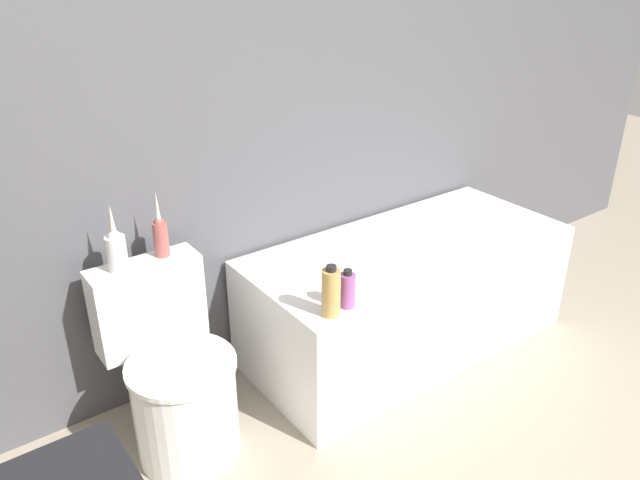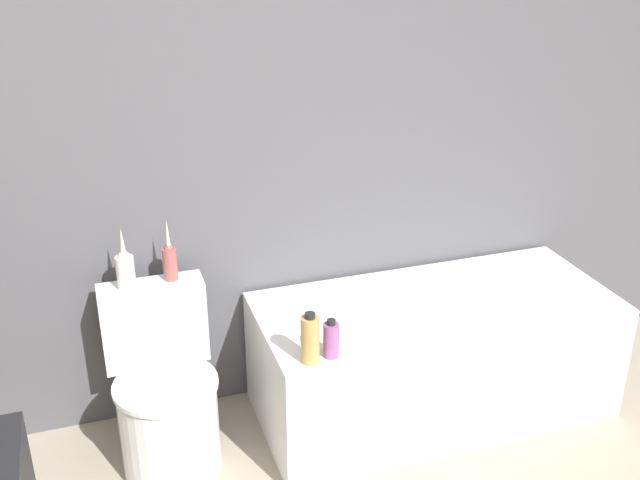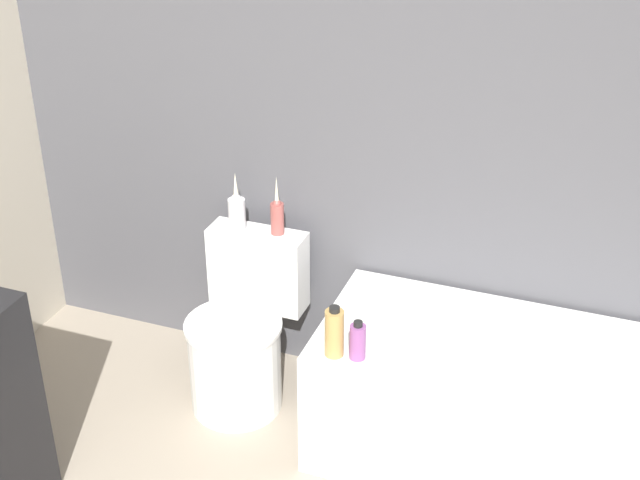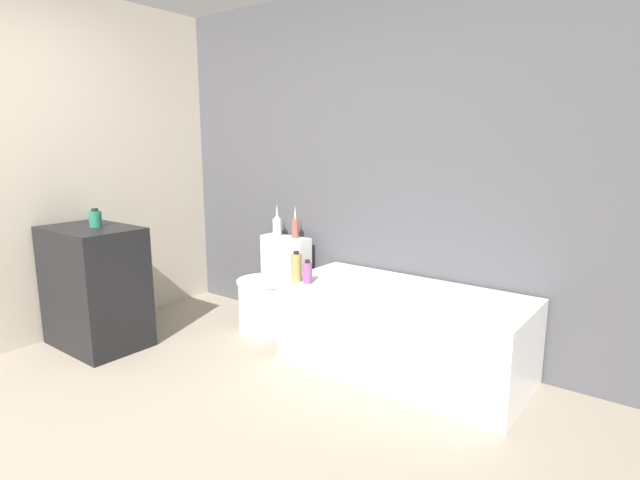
% 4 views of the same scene
% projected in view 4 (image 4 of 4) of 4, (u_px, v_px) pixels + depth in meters
% --- Properties ---
extents(ground_plane, '(12.00, 12.00, 0.00)m').
position_uv_depth(ground_plane, '(72.00, 467.00, 2.33)').
color(ground_plane, gray).
extents(wall_back_tiled, '(6.40, 0.06, 2.60)m').
position_uv_depth(wall_back_tiled, '(346.00, 167.00, 3.82)').
color(wall_back_tiled, '#4C4C51').
rests_on(wall_back_tiled, ground_plane).
extents(wall_left_painted, '(0.06, 6.40, 2.60)m').
position_uv_depth(wall_left_painted, '(50.00, 168.00, 3.70)').
color(wall_left_painted, beige).
rests_on(wall_left_painted, ground_plane).
extents(bathtub, '(1.59, 0.70, 0.56)m').
position_uv_depth(bathtub, '(403.00, 330.00, 3.27)').
color(bathtub, white).
rests_on(bathtub, ground).
extents(toilet, '(0.43, 0.56, 0.73)m').
position_uv_depth(toilet, '(270.00, 293.00, 3.99)').
color(toilet, white).
rests_on(toilet, ground).
extents(vanity_counter, '(0.72, 0.49, 0.89)m').
position_uv_depth(vanity_counter, '(95.00, 287.00, 3.66)').
color(vanity_counter, black).
rests_on(vanity_counter, ground).
extents(soap_bottle_glass, '(0.09, 0.09, 0.13)m').
position_uv_depth(soap_bottle_glass, '(95.00, 219.00, 3.58)').
color(soap_bottle_glass, '#267259').
rests_on(soap_bottle_glass, vanity_counter).
extents(vase_gold, '(0.07, 0.07, 0.26)m').
position_uv_depth(vase_gold, '(277.00, 225.00, 4.11)').
color(vase_gold, silver).
rests_on(vase_gold, toilet).
extents(vase_silver, '(0.06, 0.06, 0.27)m').
position_uv_depth(vase_silver, '(295.00, 227.00, 4.01)').
color(vase_silver, '#994C47').
rests_on(vase_silver, toilet).
extents(shampoo_bottle_tall, '(0.07, 0.07, 0.21)m').
position_uv_depth(shampoo_bottle_tall, '(296.00, 267.00, 3.38)').
color(shampoo_bottle_tall, tan).
rests_on(shampoo_bottle_tall, bathtub).
extents(shampoo_bottle_short, '(0.06, 0.06, 0.16)m').
position_uv_depth(shampoo_bottle_short, '(308.00, 273.00, 3.34)').
color(shampoo_bottle_short, '#8C4C8C').
rests_on(shampoo_bottle_short, bathtub).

